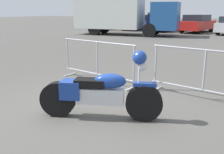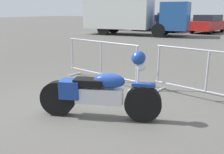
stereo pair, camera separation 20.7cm
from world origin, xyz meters
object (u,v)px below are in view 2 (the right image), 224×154
at_px(parked_car_white, 122,21).
at_px(pedestrian, 158,23).
at_px(crowd_barrier_far, 207,75).
at_px(parked_car_blue, 175,23).
at_px(crowd_barrier_near, 101,61).
at_px(motorcycle, 99,93).
at_px(parked_car_red, 208,24).
at_px(box_truck, 130,13).
at_px(parked_car_maroon, 147,22).

bearing_deg(parked_car_white, pedestrian, -117.56).
bearing_deg(crowd_barrier_far, parked_car_blue, 111.74).
bearing_deg(crowd_barrier_near, motorcycle, -54.91).
xyz_separation_m(crowd_barrier_near, crowd_barrier_far, (2.67, 0.00, 0.00)).
height_order(motorcycle, parked_car_red, parked_car_red).
xyz_separation_m(box_truck, parked_car_white, (-3.90, 5.33, -0.89)).
bearing_deg(parked_car_maroon, parked_car_red, -82.35).
bearing_deg(pedestrian, parked_car_white, -95.14).
distance_m(box_truck, parked_car_blue, 5.49).
relative_size(crowd_barrier_near, box_truck, 0.30).
height_order(motorcycle, parked_car_white, parked_car_white).
xyz_separation_m(motorcycle, parked_car_red, (-2.58, 18.95, 0.29)).
bearing_deg(crowd_barrier_far, motorcycle, -125.10).
xyz_separation_m(box_truck, parked_car_red, (4.55, 5.29, -0.89)).
bearing_deg(parked_car_maroon, box_truck, -160.24).
height_order(crowd_barrier_near, box_truck, box_truck).
bearing_deg(motorcycle, crowd_barrier_far, 31.23).
distance_m(box_truck, pedestrian, 2.28).
bearing_deg(parked_car_maroon, crowd_barrier_near, -149.76).
height_order(crowd_barrier_far, parked_car_red, parked_car_red).
xyz_separation_m(parked_car_maroon, parked_car_red, (5.63, -0.07, 0.03)).
bearing_deg(parked_car_white, crowd_barrier_near, -142.08).
xyz_separation_m(motorcycle, pedestrian, (-5.32, 14.85, 0.46)).
bearing_deg(pedestrian, box_truck, -25.77).
xyz_separation_m(crowd_barrier_far, parked_car_white, (-12.36, 17.09, 0.19)).
relative_size(parked_car_maroon, pedestrian, 2.61).
distance_m(motorcycle, parked_car_red, 19.13).
height_order(motorcycle, box_truck, box_truck).
height_order(motorcycle, crowd_barrier_far, motorcycle).
distance_m(crowd_barrier_near, box_truck, 13.15).
bearing_deg(motorcycle, parked_car_maroon, 89.69).
xyz_separation_m(box_truck, pedestrian, (1.81, 1.20, -0.72)).
xyz_separation_m(parked_car_red, pedestrian, (-2.74, -4.09, 0.17)).
height_order(crowd_barrier_near, parked_car_white, parked_car_white).
bearing_deg(parked_car_red, parked_car_white, 98.09).
distance_m(parked_car_maroon, parked_car_red, 5.63).
bearing_deg(parked_car_red, crowd_barrier_far, -158.72).
bearing_deg(motorcycle, box_truck, 93.90).
relative_size(motorcycle, box_truck, 0.25).
relative_size(crowd_barrier_near, parked_car_maroon, 0.53).
xyz_separation_m(crowd_barrier_far, parked_car_blue, (-6.73, 16.88, 0.15)).
distance_m(parked_car_white, parked_car_blue, 5.64).
bearing_deg(pedestrian, crowd_barrier_far, 57.97).
distance_m(crowd_barrier_far, parked_car_white, 21.09).
height_order(parked_car_blue, pedestrian, pedestrian).
relative_size(parked_car_white, parked_car_blue, 1.06).
relative_size(crowd_barrier_far, pedestrian, 1.39).
bearing_deg(parked_car_white, parked_car_blue, -83.76).
distance_m(crowd_barrier_near, pedestrian, 13.56).
distance_m(crowd_barrier_near, parked_car_maroon, 18.45).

